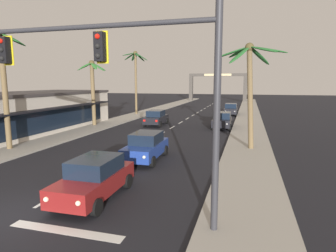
% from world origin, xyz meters
% --- Properties ---
extents(ground_plane, '(220.00, 220.00, 0.00)m').
position_xyz_m(ground_plane, '(0.00, 0.00, 0.00)').
color(ground_plane, black).
extents(sidewalk_right, '(3.20, 110.00, 0.14)m').
position_xyz_m(sidewalk_right, '(7.80, 20.00, 0.07)').
color(sidewalk_right, '#9E998E').
rests_on(sidewalk_right, ground).
extents(sidewalk_left, '(3.20, 110.00, 0.14)m').
position_xyz_m(sidewalk_left, '(-7.80, 20.00, 0.07)').
color(sidewalk_left, '#9E998E').
rests_on(sidewalk_left, ground).
extents(lane_markings, '(4.28, 88.12, 0.01)m').
position_xyz_m(lane_markings, '(0.42, 20.11, 0.00)').
color(lane_markings, silver).
rests_on(lane_markings, ground).
extents(traffic_signal_mast, '(11.42, 0.41, 7.33)m').
position_xyz_m(traffic_signal_mast, '(3.23, 0.56, 5.20)').
color(traffic_signal_mast, '#2D2D33').
rests_on(traffic_signal_mast, ground).
extents(sedan_lead_at_stop_bar, '(1.98, 4.47, 1.68)m').
position_xyz_m(sedan_lead_at_stop_bar, '(1.74, 2.08, 0.85)').
color(sedan_lead_at_stop_bar, maroon).
rests_on(sedan_lead_at_stop_bar, ground).
extents(sedan_third_in_queue, '(2.03, 4.48, 1.68)m').
position_xyz_m(sedan_third_in_queue, '(1.74, 8.25, 0.85)').
color(sedan_third_in_queue, navy).
rests_on(sedan_third_in_queue, ground).
extents(sedan_oncoming_far, '(2.03, 4.48, 1.68)m').
position_xyz_m(sedan_oncoming_far, '(-2.12, 22.17, 0.85)').
color(sedan_oncoming_far, black).
rests_on(sedan_oncoming_far, ground).
extents(sedan_parked_nearest_kerb, '(1.97, 4.46, 1.68)m').
position_xyz_m(sedan_parked_nearest_kerb, '(5.14, 22.03, 0.85)').
color(sedan_parked_nearest_kerb, black).
rests_on(sedan_parked_nearest_kerb, ground).
extents(sedan_parked_mid_kerb, '(1.98, 4.46, 1.68)m').
position_xyz_m(sedan_parked_mid_kerb, '(5.25, 34.74, 0.85)').
color(sedan_parked_mid_kerb, black).
rests_on(sedan_parked_mid_kerb, ground).
extents(palm_left_second, '(3.60, 3.42, 8.20)m').
position_xyz_m(palm_left_second, '(-8.35, 8.00, 5.62)').
color(palm_left_second, brown).
rests_on(palm_left_second, ground).
extents(palm_left_third, '(3.12, 3.20, 7.04)m').
position_xyz_m(palm_left_third, '(-8.43, 19.68, 4.73)').
color(palm_left_third, brown).
rests_on(palm_left_third, ground).
extents(palm_left_farthest, '(3.71, 3.42, 9.16)m').
position_xyz_m(palm_left_farthest, '(-8.20, 31.40, 6.52)').
color(palm_left_farthest, brown).
rests_on(palm_left_farthest, ground).
extents(palm_right_second, '(4.87, 4.08, 7.37)m').
position_xyz_m(palm_right_second, '(7.71, 12.65, 5.29)').
color(palm_right_second, brown).
rests_on(palm_right_second, ground).
extents(storefront_strip_left, '(8.09, 20.52, 3.80)m').
position_xyz_m(storefront_strip_left, '(-12.56, 14.08, 1.90)').
color(storefront_strip_left, beige).
rests_on(storefront_strip_left, ground).
extents(town_gateway_arch, '(14.39, 0.90, 6.95)m').
position_xyz_m(town_gateway_arch, '(0.00, 65.66, 4.46)').
color(town_gateway_arch, '#423D38').
rests_on(town_gateway_arch, ground).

